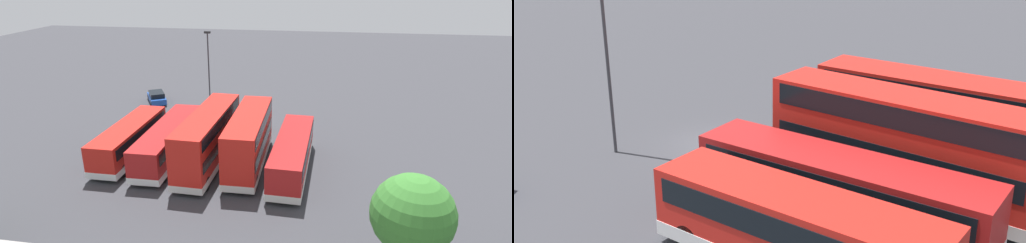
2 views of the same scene
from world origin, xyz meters
TOP-DOWN VIEW (x-y plane):
  - ground_plane at (0.00, 0.00)m, footprint 140.00×140.00m
  - bus_single_deck_near_end at (-7.06, 10.67)m, footprint 3.05×11.31m
  - bus_double_decker_second at (-3.42, 10.20)m, footprint 2.68×10.50m
  - bus_double_decker_third at (-0.01, 10.39)m, footprint 3.01×11.63m
  - bus_single_deck_fourth at (3.80, 9.65)m, footprint 2.75×11.78m
  - bus_single_deck_fifth at (7.26, 9.94)m, footprint 2.69×10.57m
  - car_hatchback_silver at (10.93, -4.91)m, footprint 3.65×4.47m
  - lamp_post_tall at (3.63, -3.22)m, footprint 0.70×0.30m
  - waste_bin_yellow at (-3.44, 1.87)m, footprint 0.60×0.60m
  - tree_midright at (-13.78, 22.58)m, footprint 4.09×4.09m

SIDE VIEW (x-z plane):
  - ground_plane at x=0.00m, z-range 0.00..0.00m
  - waste_bin_yellow at x=-3.44m, z-range 0.00..0.95m
  - car_hatchback_silver at x=10.93m, z-range -0.02..1.41m
  - bus_single_deck_fifth at x=7.26m, z-range 0.15..3.10m
  - bus_single_deck_near_end at x=-7.06m, z-range 0.15..3.10m
  - bus_single_deck_fourth at x=3.80m, z-range 0.15..3.10m
  - bus_double_decker_second at x=-3.42m, z-range 0.17..4.72m
  - bus_double_decker_third at x=-0.01m, z-range 0.17..4.72m
  - tree_midright at x=-13.78m, z-range 1.13..7.51m
  - lamp_post_tall at x=3.63m, z-range 0.70..9.88m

